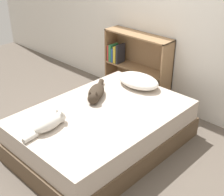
{
  "coord_description": "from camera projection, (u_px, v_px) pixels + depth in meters",
  "views": [
    {
      "loc": [
        1.99,
        -1.93,
        2.08
      ],
      "look_at": [
        0.0,
        0.14,
        0.55
      ],
      "focal_mm": 50.0,
      "sensor_mm": 36.0,
      "label": 1
    }
  ],
  "objects": [
    {
      "name": "wall_back",
      "position": [
        180.0,
        12.0,
        3.65
      ],
      "size": [
        8.0,
        0.06,
        2.5
      ],
      "color": "silver",
      "rests_on": "ground_plane"
    },
    {
      "name": "cat_dark",
      "position": [
        96.0,
        93.0,
        3.45
      ],
      "size": [
        0.42,
        0.52,
        0.15
      ],
      "rotation": [
        0.0,
        0.0,
        5.34
      ],
      "color": "#33281E",
      "rests_on": "bed"
    },
    {
      "name": "pillow",
      "position": [
        138.0,
        81.0,
        3.7
      ],
      "size": [
        0.54,
        0.35,
        0.14
      ],
      "color": "white",
      "rests_on": "bed"
    },
    {
      "name": "ground_plane",
      "position": [
        103.0,
        146.0,
        3.43
      ],
      "size": [
        8.0,
        8.0,
        0.0
      ],
      "primitive_type": "plane",
      "color": "brown"
    },
    {
      "name": "bed",
      "position": [
        103.0,
        129.0,
        3.32
      ],
      "size": [
        1.25,
        1.82,
        0.45
      ],
      "color": "brown",
      "rests_on": "ground_plane"
    },
    {
      "name": "bookshelf",
      "position": [
        136.0,
        65.0,
        4.25
      ],
      "size": [
        0.97,
        0.26,
        0.93
      ],
      "color": "#8E6B47",
      "rests_on": "ground_plane"
    },
    {
      "name": "cat_light",
      "position": [
        50.0,
        123.0,
        2.91
      ],
      "size": [
        0.18,
        0.5,
        0.14
      ],
      "rotation": [
        0.0,
        0.0,
        1.69
      ],
      "color": "beige",
      "rests_on": "bed"
    }
  ]
}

